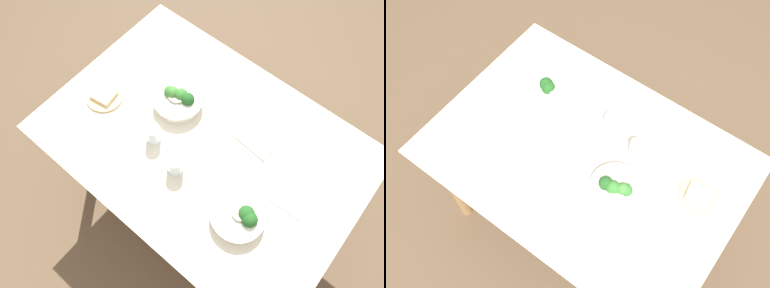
% 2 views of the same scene
% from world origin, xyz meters
% --- Properties ---
extents(ground_plane, '(6.00, 6.00, 0.00)m').
position_xyz_m(ground_plane, '(0.00, 0.00, 0.00)').
color(ground_plane, brown).
extents(dining_table, '(1.41, 0.98, 0.78)m').
position_xyz_m(dining_table, '(0.00, 0.00, 0.66)').
color(dining_table, beige).
rests_on(dining_table, ground_plane).
extents(broccoli_bowl_far, '(0.22, 0.22, 0.10)m').
position_xyz_m(broccoli_bowl_far, '(-0.33, 0.18, 0.82)').
color(broccoli_bowl_far, silver).
rests_on(broccoli_bowl_far, dining_table).
extents(broccoli_bowl_near, '(0.23, 0.23, 0.10)m').
position_xyz_m(broccoli_bowl_near, '(0.21, -0.07, 0.82)').
color(broccoli_bowl_near, silver).
rests_on(broccoli_bowl_near, dining_table).
extents(bread_side_plate, '(0.18, 0.18, 0.03)m').
position_xyz_m(bread_side_plate, '(0.51, 0.12, 0.79)').
color(bread_side_plate, '#D6B27A').
rests_on(bread_side_plate, dining_table).
extents(water_glass_center, '(0.07, 0.07, 0.10)m').
position_xyz_m(water_glass_center, '(0.18, 0.14, 0.83)').
color(water_glass_center, silver).
rests_on(water_glass_center, dining_table).
extents(water_glass_side, '(0.07, 0.07, 0.10)m').
position_xyz_m(water_glass_side, '(0.01, 0.18, 0.83)').
color(water_glass_side, silver).
rests_on(water_glass_side, dining_table).
extents(fork_by_far_bowl, '(0.11, 0.04, 0.00)m').
position_xyz_m(fork_by_far_bowl, '(0.04, 0.09, 0.78)').
color(fork_by_far_bowl, '#B7B7BC').
rests_on(fork_by_far_bowl, dining_table).
extents(fork_by_near_bowl, '(0.09, 0.06, 0.00)m').
position_xyz_m(fork_by_near_bowl, '(-0.08, -0.29, 0.78)').
color(fork_by_near_bowl, '#B7B7BC').
rests_on(fork_by_near_bowl, dining_table).
extents(table_knife_left, '(0.19, 0.02, 0.00)m').
position_xyz_m(table_knife_left, '(-0.44, 0.03, 0.78)').
color(table_knife_left, '#B7B7BC').
rests_on(table_knife_left, dining_table).
extents(table_knife_right, '(0.06, 0.19, 0.00)m').
position_xyz_m(table_knife_right, '(0.25, 0.36, 0.78)').
color(table_knife_right, '#B7B7BC').
rests_on(table_knife_right, dining_table).
extents(napkin_folded_upper, '(0.19, 0.16, 0.01)m').
position_xyz_m(napkin_folded_upper, '(-0.18, -0.17, 0.78)').
color(napkin_folded_upper, '#B1A997').
rests_on(napkin_folded_upper, dining_table).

